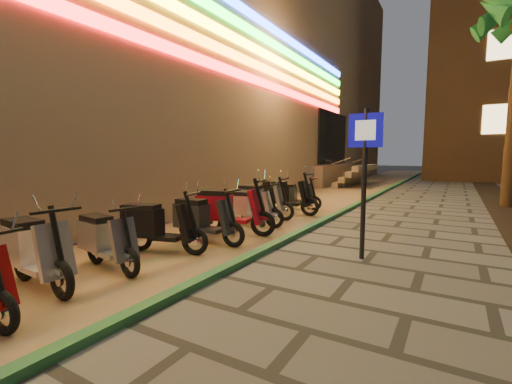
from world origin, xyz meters
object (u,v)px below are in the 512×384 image
Objects in this scene: scooter_7 at (155,226)px; scooter_10 at (247,207)px; pedestrian_sign at (365,163)px; scooter_6 at (104,239)px; scooter_11 at (258,200)px; scooter_12 at (283,196)px; scooter_9 at (226,210)px; scooter_13 at (293,195)px; scooter_5 at (32,250)px; scooter_8 at (201,218)px.

scooter_10 is (0.17, 2.89, -0.02)m from scooter_7.
scooter_6 is at bearing -144.86° from pedestrian_sign.
scooter_7 is at bearing -97.86° from scooter_10.
scooter_11 is (-0.04, 4.90, 0.06)m from scooter_6.
scooter_10 reaches higher than scooter_6.
scooter_12 is (0.02, 2.02, 0.07)m from scooter_10.
scooter_7 is at bearing -93.12° from scooter_11.
pedestrian_sign reaches higher than scooter_10.
scooter_6 is 0.83× the size of scooter_9.
scooter_6 is 1.00× the size of scooter_13.
scooter_9 is 2.05m from scooter_11.
scooter_13 is (-0.19, 4.10, -0.10)m from scooter_9.
scooter_5 is at bearing -137.05° from pedestrian_sign.
pedestrian_sign is 1.40× the size of scooter_9.
scooter_8 is (-3.08, -0.53, -1.14)m from pedestrian_sign.
pedestrian_sign is 1.56× the size of scooter_7.
scooter_10 is at bearing 154.62° from pedestrian_sign.
scooter_12 is at bearing 84.88° from scooter_10.
scooter_5 is 0.98× the size of scooter_11.
scooter_11 is 0.94× the size of scooter_12.
scooter_5 is 7.94m from scooter_13.
scooter_8 is 2.91m from scooter_11.
scooter_7 is at bearing -97.30° from scooter_13.
scooter_13 is (0.14, 2.07, -0.06)m from scooter_11.
scooter_13 reaches higher than scooter_6.
scooter_8 is 3.94m from scooter_12.
scooter_9 is 1.01× the size of scooter_12.
scooter_10 is 2.02m from scooter_12.
pedestrian_sign is at bearing -19.99° from scooter_9.
scooter_10 is 1.04× the size of scooter_13.
pedestrian_sign is at bearing -47.63° from scooter_12.
scooter_8 is 1.92m from scooter_10.
scooter_11 reaches higher than scooter_10.
scooter_7 is 0.96× the size of scooter_11.
scooter_8 is 4.97m from scooter_13.
scooter_5 reaches higher than scooter_8.
pedestrian_sign reaches higher than scooter_9.
pedestrian_sign is 3.84m from scooter_7.
scooter_13 is (0.26, 7.94, -0.04)m from scooter_5.
scooter_8 reaches higher than scooter_6.
scooter_6 is 1.03m from scooter_7.
pedestrian_sign reaches higher than scooter_5.
scooter_6 is at bearing -107.87° from scooter_7.
scooter_5 is 5.87m from scooter_11.
pedestrian_sign is 3.28m from scooter_9.
scooter_12 is (-0.07, 3.94, 0.06)m from scooter_8.
pedestrian_sign reaches higher than scooter_7.
scooter_5 reaches higher than scooter_10.
scooter_9 is at bearing 92.60° from scooter_6.
scooter_7 is 1.86m from scooter_9.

